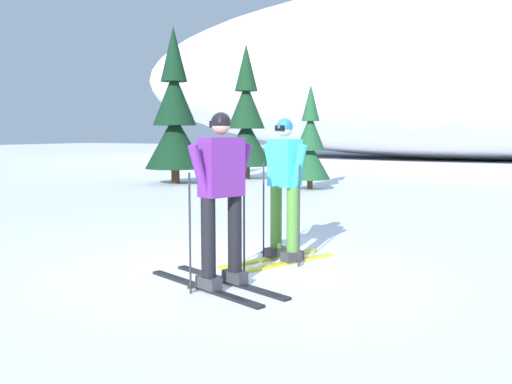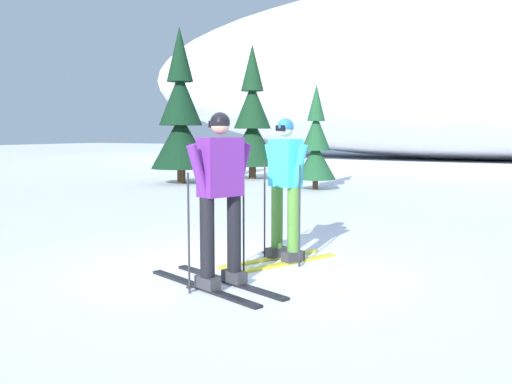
{
  "view_description": "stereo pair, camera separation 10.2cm",
  "coord_description": "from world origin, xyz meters",
  "px_view_note": "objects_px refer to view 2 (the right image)",
  "views": [
    {
      "loc": [
        3.17,
        -5.66,
        1.63
      ],
      "look_at": [
        0.31,
        -0.07,
        0.95
      ],
      "focal_mm": 38.75,
      "sensor_mm": 36.0,
      "label": 1
    },
    {
      "loc": [
        3.26,
        -5.61,
        1.63
      ],
      "look_at": [
        0.31,
        -0.07,
        0.95
      ],
      "focal_mm": 38.75,
      "sensor_mm": 36.0,
      "label": 2
    }
  ],
  "objects_px": {
    "skier_purple_jacket": "(220,196)",
    "pine_tree_center_right": "(316,146)",
    "pine_tree_far_left": "(181,119)",
    "pine_tree_center_left": "(252,123)",
    "skier_cyan_jacket": "(285,187)"
  },
  "relations": [
    {
      "from": "skier_purple_jacket",
      "to": "skier_cyan_jacket",
      "type": "relative_size",
      "value": 1.02
    },
    {
      "from": "skier_cyan_jacket",
      "to": "pine_tree_far_left",
      "type": "height_order",
      "value": "pine_tree_far_left"
    },
    {
      "from": "pine_tree_center_left",
      "to": "skier_purple_jacket",
      "type": "bearing_deg",
      "value": -63.01
    },
    {
      "from": "skier_purple_jacket",
      "to": "pine_tree_center_left",
      "type": "bearing_deg",
      "value": 116.99
    },
    {
      "from": "skier_purple_jacket",
      "to": "pine_tree_center_right",
      "type": "height_order",
      "value": "pine_tree_center_right"
    },
    {
      "from": "skier_purple_jacket",
      "to": "pine_tree_center_right",
      "type": "distance_m",
      "value": 10.25
    },
    {
      "from": "pine_tree_far_left",
      "to": "pine_tree_center_left",
      "type": "distance_m",
      "value": 2.91
    },
    {
      "from": "skier_purple_jacket",
      "to": "pine_tree_center_left",
      "type": "height_order",
      "value": "pine_tree_center_left"
    },
    {
      "from": "skier_cyan_jacket",
      "to": "pine_tree_far_left",
      "type": "distance_m",
      "value": 11.1
    },
    {
      "from": "skier_cyan_jacket",
      "to": "pine_tree_center_right",
      "type": "height_order",
      "value": "pine_tree_center_right"
    },
    {
      "from": "pine_tree_far_left",
      "to": "pine_tree_center_left",
      "type": "height_order",
      "value": "pine_tree_far_left"
    },
    {
      "from": "skier_cyan_jacket",
      "to": "pine_tree_center_right",
      "type": "relative_size",
      "value": 0.6
    },
    {
      "from": "pine_tree_center_right",
      "to": "pine_tree_center_left",
      "type": "bearing_deg",
      "value": 144.32
    },
    {
      "from": "skier_purple_jacket",
      "to": "pine_tree_center_right",
      "type": "relative_size",
      "value": 0.62
    },
    {
      "from": "pine_tree_center_left",
      "to": "pine_tree_far_left",
      "type": "bearing_deg",
      "value": -113.06
    }
  ]
}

